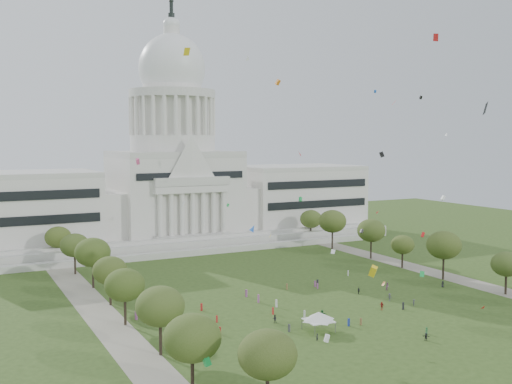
% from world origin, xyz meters
% --- Properties ---
extents(ground, '(400.00, 400.00, 0.00)m').
position_xyz_m(ground, '(0.00, 0.00, 0.00)').
color(ground, '#324A1A').
rests_on(ground, ground).
extents(capitol, '(160.00, 64.50, 91.30)m').
position_xyz_m(capitol, '(0.00, 113.59, 22.30)').
color(capitol, beige).
rests_on(capitol, ground).
extents(path_left, '(8.00, 160.00, 0.04)m').
position_xyz_m(path_left, '(-48.00, 30.00, 0.02)').
color(path_left, gray).
rests_on(path_left, ground).
extents(path_right, '(8.00, 160.00, 0.04)m').
position_xyz_m(path_right, '(48.00, 30.00, 0.02)').
color(path_right, gray).
rests_on(path_right, ground).
extents(row_tree_l_0, '(8.85, 8.85, 12.59)m').
position_xyz_m(row_tree_l_0, '(-45.26, -21.68, 8.95)').
color(row_tree_l_0, black).
rests_on(row_tree_l_0, ground).
extents(row_tree_l_1, '(8.86, 8.86, 12.59)m').
position_xyz_m(row_tree_l_1, '(-44.07, -2.96, 8.95)').
color(row_tree_l_1, black).
rests_on(row_tree_l_1, ground).
extents(row_tree_r_1, '(7.58, 7.58, 10.78)m').
position_xyz_m(row_tree_r_1, '(46.22, -1.75, 7.66)').
color(row_tree_r_1, black).
rests_on(row_tree_r_1, ground).
extents(row_tree_l_2, '(8.42, 8.42, 11.97)m').
position_xyz_m(row_tree_l_2, '(-45.04, 17.30, 8.51)').
color(row_tree_l_2, black).
rests_on(row_tree_l_2, ground).
extents(row_tree_r_2, '(9.55, 9.55, 13.58)m').
position_xyz_m(row_tree_r_2, '(44.17, 17.44, 9.66)').
color(row_tree_r_2, black).
rests_on(row_tree_r_2, ground).
extents(row_tree_l_3, '(8.12, 8.12, 11.55)m').
position_xyz_m(row_tree_l_3, '(-44.09, 33.92, 8.21)').
color(row_tree_l_3, black).
rests_on(row_tree_l_3, ground).
extents(row_tree_r_3, '(7.01, 7.01, 9.98)m').
position_xyz_m(row_tree_r_3, '(44.40, 34.48, 7.08)').
color(row_tree_r_3, black).
rests_on(row_tree_r_3, ground).
extents(row_tree_l_4, '(9.29, 9.29, 13.21)m').
position_xyz_m(row_tree_l_4, '(-44.08, 52.42, 9.39)').
color(row_tree_l_4, black).
rests_on(row_tree_l_4, ground).
extents(row_tree_r_4, '(9.19, 9.19, 13.06)m').
position_xyz_m(row_tree_r_4, '(44.76, 50.04, 9.29)').
color(row_tree_r_4, black).
rests_on(row_tree_r_4, ground).
extents(row_tree_l_5, '(8.33, 8.33, 11.85)m').
position_xyz_m(row_tree_l_5, '(-45.22, 71.01, 8.42)').
color(row_tree_l_5, black).
rests_on(row_tree_l_5, ground).
extents(row_tree_r_5, '(9.82, 9.82, 13.96)m').
position_xyz_m(row_tree_r_5, '(43.49, 70.19, 9.93)').
color(row_tree_r_5, black).
rests_on(row_tree_r_5, ground).
extents(row_tree_l_6, '(8.19, 8.19, 11.64)m').
position_xyz_m(row_tree_l_6, '(-46.87, 89.14, 8.27)').
color(row_tree_l_6, black).
rests_on(row_tree_l_6, ground).
extents(row_tree_r_6, '(8.42, 8.42, 11.97)m').
position_xyz_m(row_tree_r_6, '(45.96, 88.13, 8.51)').
color(row_tree_r_6, black).
rests_on(row_tree_r_6, ground).
extents(near_tree_0, '(8.47, 8.47, 12.04)m').
position_xyz_m(near_tree_0, '(-38.00, -32.00, 8.56)').
color(near_tree_0, black).
rests_on(near_tree_0, ground).
extents(event_tent, '(7.83, 7.83, 4.08)m').
position_xyz_m(event_tent, '(-11.47, -4.66, 3.16)').
color(event_tent, '#4C4C4C').
rests_on(event_tent, ground).
extents(person_0, '(0.96, 0.83, 1.67)m').
position_xyz_m(person_0, '(37.61, 10.92, 0.83)').
color(person_0, '#26262B').
rests_on(person_0, ground).
extents(person_2, '(1.13, 0.95, 2.00)m').
position_xyz_m(person_2, '(22.69, 15.14, 1.00)').
color(person_2, '#994C8C').
rests_on(person_2, ground).
extents(person_3, '(1.16, 1.38, 1.90)m').
position_xyz_m(person_3, '(16.22, 6.62, 0.95)').
color(person_3, '#4C4C51').
rests_on(person_3, ground).
extents(person_4, '(1.03, 1.28, 1.92)m').
position_xyz_m(person_4, '(9.73, 1.56, 0.96)').
color(person_4, '#B21E1E').
rests_on(person_4, ground).
extents(person_5, '(1.91, 1.79, 2.03)m').
position_xyz_m(person_5, '(-6.14, 2.01, 1.01)').
color(person_5, '#33723F').
rests_on(person_5, ground).
extents(person_6, '(0.51, 0.74, 1.47)m').
position_xyz_m(person_6, '(6.57, -16.14, 0.74)').
color(person_6, '#33723F').
rests_on(person_6, ground).
extents(person_7, '(0.65, 0.58, 1.46)m').
position_xyz_m(person_7, '(-14.92, -9.43, 0.73)').
color(person_7, '#26262B').
rests_on(person_7, ground).
extents(person_8, '(0.99, 0.85, 1.74)m').
position_xyz_m(person_8, '(-16.57, 4.32, 0.87)').
color(person_8, '#26262B').
rests_on(person_8, ground).
extents(person_9, '(0.76, 1.10, 1.54)m').
position_xyz_m(person_9, '(18.58, 0.78, 0.77)').
color(person_9, '#4C4C51').
rests_on(person_9, ground).
extents(person_10, '(0.56, 1.02, 1.72)m').
position_xyz_m(person_10, '(13.67, 15.29, 0.86)').
color(person_10, '#26262B').
rests_on(person_10, ground).
extents(person_11, '(1.43, 1.40, 1.54)m').
position_xyz_m(person_11, '(3.78, -18.97, 0.77)').
color(person_11, '#26262B').
rests_on(person_11, ground).
extents(distant_crowd, '(65.96, 39.04, 1.95)m').
position_xyz_m(distant_crowd, '(-13.49, 15.04, 0.85)').
color(distant_crowd, '#26262B').
rests_on(distant_crowd, ground).
extents(kite_swarm, '(96.64, 107.89, 62.47)m').
position_xyz_m(kite_swarm, '(1.94, 4.07, 26.82)').
color(kite_swarm, blue).
rests_on(kite_swarm, ground).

